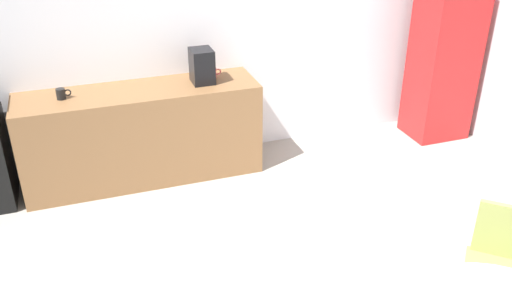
# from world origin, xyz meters

# --- Properties ---
(wall_back) EXTENTS (6.00, 0.10, 2.60)m
(wall_back) POSITION_xyz_m (0.00, 3.00, 1.30)
(wall_back) COLOR silver
(wall_back) RESTS_ON ground_plane
(counter_block) EXTENTS (2.20, 0.60, 0.90)m
(counter_block) POSITION_xyz_m (-0.67, 2.65, 0.45)
(counter_block) COLOR brown
(counter_block) RESTS_ON ground_plane
(locker_cabinet) EXTENTS (0.60, 0.50, 1.67)m
(locker_cabinet) POSITION_xyz_m (2.55, 2.55, 0.83)
(locker_cabinet) COLOR #B21E1E
(locker_cabinet) RESTS_ON ground_plane
(chair_olive) EXTENTS (0.59, 0.59, 0.83)m
(chair_olive) POSITION_xyz_m (1.22, 0.01, 0.52)
(chair_olive) COLOR silver
(chair_olive) RESTS_ON ground_plane
(mug_white) EXTENTS (0.13, 0.08, 0.09)m
(mug_white) POSITION_xyz_m (0.06, 2.74, 0.95)
(mug_white) COLOR #D84C4C
(mug_white) RESTS_ON counter_block
(mug_green) EXTENTS (0.13, 0.08, 0.09)m
(mug_green) POSITION_xyz_m (-1.33, 2.65, 0.95)
(mug_green) COLOR black
(mug_green) RESTS_ON counter_block
(coffee_maker) EXTENTS (0.20, 0.24, 0.32)m
(coffee_maker) POSITION_xyz_m (-0.06, 2.65, 1.06)
(coffee_maker) COLOR black
(coffee_maker) RESTS_ON counter_block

